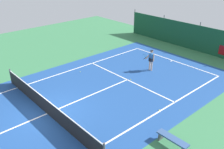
# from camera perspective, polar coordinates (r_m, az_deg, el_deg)

# --- Properties ---
(ground_plane) EXTENTS (36.00, 36.00, 0.00)m
(ground_plane) POSITION_cam_1_polar(r_m,az_deg,el_deg) (14.79, -14.55, -8.66)
(ground_plane) COLOR #387A4C
(court_surface) EXTENTS (11.02, 26.60, 0.01)m
(court_surface) POSITION_cam_1_polar(r_m,az_deg,el_deg) (14.79, -14.55, -8.65)
(court_surface) COLOR #1E478C
(court_surface) RESTS_ON ground
(tennis_net) EXTENTS (10.12, 0.10, 1.10)m
(tennis_net) POSITION_cam_1_polar(r_m,az_deg,el_deg) (14.51, -14.77, -6.99)
(tennis_net) COLOR black
(tennis_net) RESTS_ON ground
(back_fence) EXTENTS (16.30, 0.98, 2.70)m
(back_fence) POSITION_cam_1_polar(r_m,az_deg,el_deg) (25.14, 19.43, 6.84)
(back_fence) COLOR #14472D
(back_fence) RESTS_ON ground
(tennis_player) EXTENTS (0.73, 0.74, 1.64)m
(tennis_player) POSITION_cam_1_polar(r_m,az_deg,el_deg) (19.39, 8.90, 3.58)
(tennis_player) COLOR #D8AD8C
(tennis_player) RESTS_ON ground
(tennis_ball_near_player) EXTENTS (0.07, 0.07, 0.07)m
(tennis_ball_near_player) POSITION_cam_1_polar(r_m,az_deg,el_deg) (18.02, 4.31, -1.18)
(tennis_ball_near_player) COLOR #CCDB33
(tennis_ball_near_player) RESTS_ON ground
(tennis_ball_midcourt) EXTENTS (0.07, 0.07, 0.07)m
(tennis_ball_midcourt) POSITION_cam_1_polar(r_m,az_deg,el_deg) (19.32, -7.29, 0.60)
(tennis_ball_midcourt) COLOR #CCDB33
(tennis_ball_midcourt) RESTS_ON ground
(tennis_ball_by_sideline) EXTENTS (0.07, 0.07, 0.07)m
(tennis_ball_by_sideline) POSITION_cam_1_polar(r_m,az_deg,el_deg) (14.82, 10.74, -7.99)
(tennis_ball_by_sideline) COLOR #CCDB33
(tennis_ball_by_sideline) RESTS_ON ground
(courtside_bench) EXTENTS (1.60, 0.40, 0.49)m
(courtside_bench) POSITION_cam_1_polar(r_m,az_deg,el_deg) (12.30, 13.64, -14.29)
(courtside_bench) COLOR #335184
(courtside_bench) RESTS_ON ground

